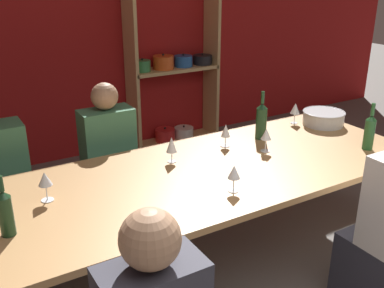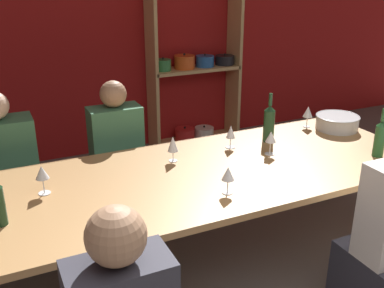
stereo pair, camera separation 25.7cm
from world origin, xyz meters
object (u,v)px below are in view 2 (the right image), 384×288
mixing_bowl (337,122)px  wine_glass_red_a (308,112)px  wine_bottle_amber (269,123)px  wine_glass_white_c (228,175)px  wine_bottle_dark (380,138)px  shelf_unit (195,87)px  wine_glass_white_a (42,173)px  wine_glass_white_b (173,145)px  wine_glass_red_b (231,133)px  dining_table (199,182)px  person_far_b (118,174)px  person_far_a (8,192)px  wine_glass_white_d (271,138)px

mixing_bowl → wine_glass_red_a: size_ratio=1.98×
wine_bottle_amber → wine_glass_white_c: size_ratio=2.25×
wine_bottle_dark → wine_glass_white_c: bearing=-178.1°
shelf_unit → wine_glass_white_a: bearing=-132.6°
shelf_unit → wine_bottle_amber: bearing=-99.7°
wine_glass_white_b → wine_glass_white_c: bearing=-79.3°
shelf_unit → wine_glass_white_b: size_ratio=10.00×
wine_bottle_dark → wine_bottle_amber: size_ratio=0.92×
wine_bottle_amber → wine_glass_red_a: 0.47m
wine_bottle_dark → wine_glass_red_a: wine_bottle_dark is taller
shelf_unit → wine_bottle_dark: (0.17, -2.44, 0.20)m
wine_glass_red_a → wine_glass_red_b: wine_glass_red_a is taller
shelf_unit → dining_table: size_ratio=0.56×
person_far_b → shelf_unit: bearing=-133.5°
wine_bottle_amber → wine_glass_white_c: wine_bottle_amber is taller
wine_bottle_dark → person_far_b: 1.87m
mixing_bowl → wine_glass_white_c: size_ratio=2.11×
wine_bottle_dark → wine_glass_red_b: 0.97m
wine_glass_red_a → wine_glass_white_a: same height
wine_glass_white_a → wine_glass_red_a: bearing=7.9°
wine_glass_white_a → dining_table: bearing=-7.5°
mixing_bowl → wine_glass_white_c: wine_glass_white_c is taller
wine_bottle_dark → wine_glass_white_c: (-1.15, -0.04, -0.01)m
wine_glass_red_a → person_far_a: (-2.19, 0.50, -0.44)m
wine_glass_white_c → wine_glass_white_d: 0.64m
wine_glass_white_a → person_far_b: 1.02m
wine_glass_white_c → person_far_a: 1.69m
shelf_unit → wine_bottle_amber: size_ratio=4.75×
wine_glass_red_a → wine_glass_white_d: bearing=-149.5°
dining_table → wine_glass_white_b: size_ratio=17.78×
wine_glass_white_a → wine_glass_red_b: (1.26, 0.16, -0.01)m
wine_glass_white_a → wine_glass_white_b: 0.82m
shelf_unit → wine_bottle_dark: bearing=-85.9°
shelf_unit → wine_glass_white_b: (-1.08, -1.95, 0.19)m
wine_bottle_dark → wine_glass_red_b: wine_bottle_dark is taller
dining_table → wine_glass_white_d: wine_glass_white_d is taller
wine_bottle_dark → wine_glass_white_d: 0.71m
dining_table → wine_bottle_dark: size_ratio=9.16×
shelf_unit → person_far_a: bearing=-148.4°
mixing_bowl → wine_glass_white_b: bearing=-178.7°
wine_glass_white_c → wine_bottle_dark: bearing=1.9°
mixing_bowl → wine_bottle_amber: (-0.62, 0.01, 0.08)m
shelf_unit → wine_glass_red_a: shelf_unit is taller
wine_glass_white_b → person_far_a: person_far_a is taller
dining_table → mixing_bowl: bearing=11.3°
person_far_a → person_far_b: size_ratio=0.99×
wine_bottle_dark → wine_glass_white_b: (-1.25, 0.50, -0.02)m
wine_bottle_dark → person_far_b: bearing=143.4°
wine_glass_white_b → wine_glass_red_b: size_ratio=1.04×
wine_glass_white_a → wine_glass_red_b: 1.27m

